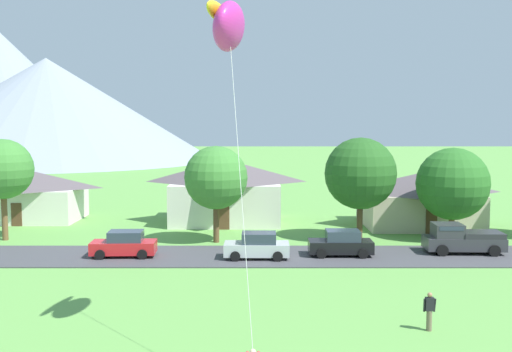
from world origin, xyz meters
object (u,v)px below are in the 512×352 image
at_px(pickup_truck_charcoal_east_side, 463,239).
at_px(tree_near_right, 454,184).
at_px(parked_car_black_west_end, 342,244).
at_px(kite_flyer_with_kite, 229,30).
at_px(house_right_center, 227,190).
at_px(parked_car_red_mid_east, 125,244).
at_px(house_left_center, 31,194).
at_px(house_leftmost, 419,198).
at_px(watcher_person, 430,311).
at_px(tree_left_of_center, 361,174).
at_px(parked_car_silver_mid_west, 258,246).
at_px(tree_center, 4,169).
at_px(tree_far_right, 217,178).

bearing_deg(pickup_truck_charcoal_east_side, tree_near_right, 79.40).
distance_m(parked_car_black_west_end, kite_flyer_with_kite, 20.62).
xyz_separation_m(house_right_center, parked_car_red_mid_east, (-6.03, -14.13, -2.01)).
bearing_deg(house_left_center, house_leftmost, -4.63).
xyz_separation_m(house_left_center, parked_car_black_west_end, (26.07, -14.66, -1.48)).
distance_m(tree_near_right, parked_car_black_west_end, 11.32).
bearing_deg(house_left_center, watcher_person, -45.95).
bearing_deg(house_left_center, house_right_center, -2.58).
distance_m(house_left_center, tree_left_of_center, 29.82).
relative_size(house_right_center, pickup_truck_charcoal_east_side, 1.93).
bearing_deg(tree_near_right, kite_flyer_with_kite, -126.53).
bearing_deg(pickup_truck_charcoal_east_side, house_right_center, 141.56).
height_order(parked_car_silver_mid_west, pickup_truck_charcoal_east_side, pickup_truck_charcoal_east_side).
bearing_deg(kite_flyer_with_kite, parked_car_black_west_end, 66.91).
height_order(house_left_center, tree_center, tree_center).
height_order(house_leftmost, house_left_center, house_left_center).
bearing_deg(tree_center, watcher_person, -36.71).
xyz_separation_m(parked_car_red_mid_east, pickup_truck_charcoal_east_side, (22.55, 1.01, 0.19)).
height_order(house_left_center, tree_near_right, tree_near_right).
height_order(parked_car_black_west_end, watcher_person, parked_car_black_west_end).
distance_m(tree_center, tree_near_right, 33.77).
relative_size(tree_left_of_center, parked_car_silver_mid_west, 1.83).
bearing_deg(house_left_center, parked_car_black_west_end, -29.35).
relative_size(parked_car_black_west_end, watcher_person, 2.52).
bearing_deg(tree_center, tree_far_right, -2.99).
height_order(house_leftmost, watcher_person, house_leftmost).
bearing_deg(pickup_truck_charcoal_east_side, tree_center, 171.71).
bearing_deg(house_leftmost, tree_far_right, -156.93).
relative_size(house_leftmost, parked_car_black_west_end, 2.38).
distance_m(tree_left_of_center, parked_car_black_west_end, 7.24).
xyz_separation_m(tree_left_of_center, tree_center, (-26.75, 0.02, 0.31)).
xyz_separation_m(house_leftmost, parked_car_black_west_end, (-8.30, -11.88, -1.47)).
bearing_deg(parked_car_silver_mid_west, house_right_center, 100.55).
height_order(tree_left_of_center, pickup_truck_charcoal_east_side, tree_left_of_center).
bearing_deg(parked_car_red_mid_east, kite_flyer_with_kite, -63.75).
height_order(tree_left_of_center, kite_flyer_with_kite, kite_flyer_with_kite).
relative_size(tree_near_right, parked_car_red_mid_east, 1.64).
relative_size(parked_car_silver_mid_west, parked_car_red_mid_east, 0.99).
bearing_deg(tree_center, kite_flyer_with_kite, -49.90).
bearing_deg(watcher_person, tree_left_of_center, 88.85).
distance_m(house_left_center, parked_car_red_mid_east, 19.06).
bearing_deg(kite_flyer_with_kite, watcher_person, 10.59).
bearing_deg(kite_flyer_with_kite, parked_car_red_mid_east, 116.25).
xyz_separation_m(tree_near_right, parked_car_silver_mid_west, (-14.73, -6.50, -3.38)).
bearing_deg(parked_car_black_west_end, parked_car_red_mid_east, -178.93).
relative_size(tree_center, pickup_truck_charcoal_east_side, 1.45).
bearing_deg(tree_near_right, house_right_center, 154.97).
xyz_separation_m(tree_left_of_center, parked_car_silver_mid_west, (-7.73, -6.30, -4.18)).
height_order(house_leftmost, house_right_center, house_right_center).
bearing_deg(house_leftmost, house_right_center, 173.19).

